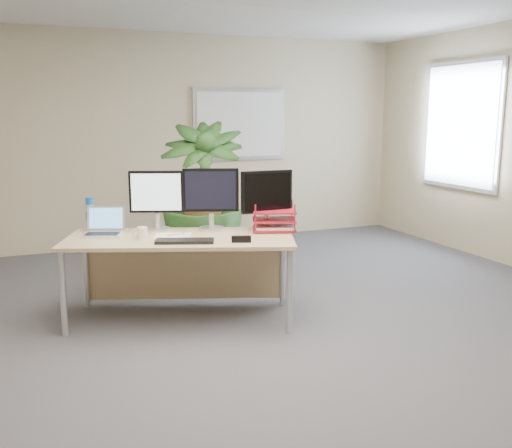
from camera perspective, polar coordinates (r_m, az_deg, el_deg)
name	(u,v)px	position (r m, az deg, el deg)	size (l,w,h in m)	color
floor	(279,366)	(4.02, 2.36, -14.01)	(8.00, 8.00, 0.00)	#48484D
back_wall	(151,141)	(7.47, -10.44, 8.16)	(7.00, 0.04, 2.70)	#C9B68E
whiteboard	(240,125)	(7.77, -1.62, 9.91)	(1.30, 0.04, 0.95)	silver
window	(461,126)	(7.50, 19.80, 9.24)	(0.04, 1.30, 1.55)	silver
desk	(182,251)	(4.83, -7.45, -2.73)	(2.00, 1.36, 0.71)	tan
floor_plant	(202,209)	(5.75, -5.42, 1.47)	(0.84, 0.84, 1.50)	#1A3C16
monitor_left	(157,196)	(4.94, -9.91, 2.73)	(0.45, 0.21, 0.51)	silver
monitor_right	(211,195)	(4.90, -4.53, 2.92)	(0.46, 0.22, 0.53)	silver
monitor_dark	(267,196)	(4.86, 1.09, 2.78)	(0.46, 0.21, 0.51)	silver
laptop	(104,227)	(4.91, -14.95, -0.32)	(0.39, 0.37, 0.23)	silver
keyboard	(185,241)	(4.48, -7.15, -1.70)	(0.45, 0.15, 0.03)	black
coffee_mug	(142,233)	(4.66, -11.36, -0.89)	(0.12, 0.08, 0.09)	white
spiral_notebook	(173,236)	(4.70, -8.35, -1.21)	(0.29, 0.22, 0.01)	white
orange_pen	(176,234)	(4.71, -8.02, -1.03)	(0.01, 0.01, 0.15)	orange
yellow_highlighter	(201,237)	(4.63, -5.51, -1.32)	(0.01, 0.01, 0.11)	#F7F51A
water_bottle	(90,214)	(5.11, -16.26, 0.94)	(0.07, 0.07, 0.28)	#B0C2CF
letter_tray	(274,222)	(4.89, 1.82, 0.23)	(0.43, 0.38, 0.17)	#A81425
stapler	(241,239)	(4.45, -1.48, -1.52)	(0.15, 0.04, 0.05)	black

